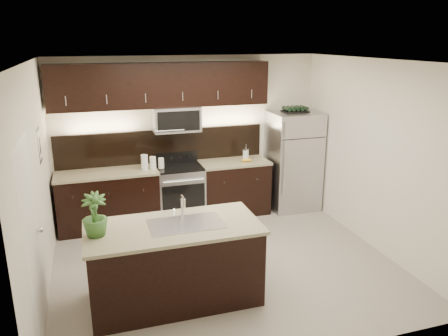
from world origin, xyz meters
name	(u,v)px	position (x,y,z in m)	size (l,w,h in m)	color
ground	(224,262)	(0.00, 0.00, 0.00)	(4.50, 4.50, 0.00)	gray
room_walls	(216,144)	(-0.11, -0.04, 1.70)	(4.52, 4.02, 2.71)	beige
counter_run	(168,194)	(-0.46, 1.69, 0.47)	(3.51, 0.65, 0.94)	black
upper_fixtures	(164,92)	(-0.43, 1.84, 2.14)	(3.49, 0.40, 1.66)	black
island	(175,263)	(-0.80, -0.66, 0.47)	(1.96, 0.96, 0.94)	black
sink_faucet	(186,222)	(-0.65, -0.65, 0.96)	(0.84, 0.50, 0.28)	silver
refrigerator	(293,161)	(1.79, 1.63, 0.87)	(0.84, 0.76, 1.74)	#B2B2B7
wine_rack	(295,110)	(1.79, 1.63, 1.79)	(0.43, 0.27, 0.10)	black
plant	(94,215)	(-1.64, -0.67, 1.18)	(0.27, 0.27, 0.47)	#325D25
canisters	(151,163)	(-0.72, 1.63, 1.05)	(0.36, 0.12, 0.24)	silver
french_press	(246,155)	(0.90, 1.64, 1.05)	(0.10, 0.10, 0.29)	silver
bananas	(244,160)	(0.86, 1.61, 0.97)	(0.18, 0.14, 0.05)	gold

